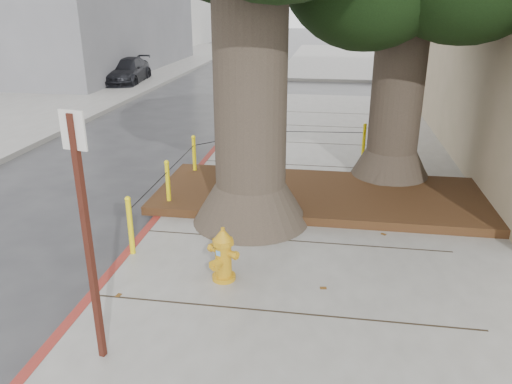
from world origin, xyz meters
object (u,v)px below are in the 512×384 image
Objects in this scene: signpost at (86,228)px; car_silver at (419,72)px; car_dark at (126,71)px; fire_hydrant at (223,255)px.

signpost is 0.71× the size of car_silver.
signpost is at bearing -74.55° from car_dark.
signpost reaches higher than fire_hydrant.
car_silver is at bearing 0.42° from car_dark.
car_dark is (-7.57, 18.89, -1.08)m from signpost.
signpost is at bearing 167.44° from car_silver.
fire_hydrant is at bearing -69.88° from car_dark.
car_silver is 13.88m from car_dark.
signpost is (-0.97, -1.77, 1.16)m from fire_hydrant.
signpost is 21.48m from car_silver.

